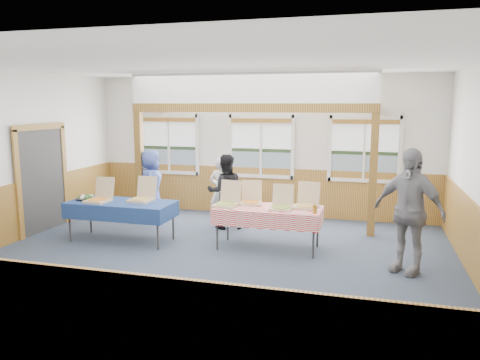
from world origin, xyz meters
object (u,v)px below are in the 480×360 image
object	(u,v)px
table_left	(121,204)
table_right	(268,210)
man_blue	(151,185)
woman_white	(221,191)
person_grey	(408,211)
woman_black	(225,192)

from	to	relation	value
table_left	table_right	world-z (taller)	same
table_right	man_blue	xyz separation A→B (m)	(-2.96, 1.39, 0.09)
woman_white	man_blue	distance (m)	1.64
table_left	table_right	distance (m)	2.78
person_grey	table_right	bearing A→B (deg)	-162.43
table_right	woman_white	distance (m)	1.92
table_left	woman_white	xyz separation A→B (m)	(1.45, 1.66, 0.03)
table_left	woman_white	bearing A→B (deg)	34.43
person_grey	man_blue	bearing A→B (deg)	-169.01
woman_white	woman_black	size ratio (longest dim) A/B	0.95
table_left	man_blue	bearing A→B (deg)	82.09
table_left	woman_white	world-z (taller)	woman_white
woman_black	man_blue	xyz separation A→B (m)	(-1.80, 0.24, 0.01)
woman_black	man_blue	world-z (taller)	man_blue
woman_black	man_blue	size ratio (longest dim) A/B	0.99
table_left	table_right	bearing A→B (deg)	-9.00
table_left	person_grey	xyz separation A→B (m)	(5.07, -0.30, 0.26)
woman_black	person_grey	bearing A→B (deg)	129.78
table_right	table_left	bearing A→B (deg)	-161.66
table_right	woman_black	bearing A→B (deg)	148.11
woman_white	man_blue	world-z (taller)	man_blue
table_left	table_right	size ratio (longest dim) A/B	1.06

